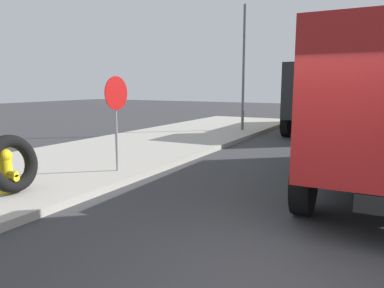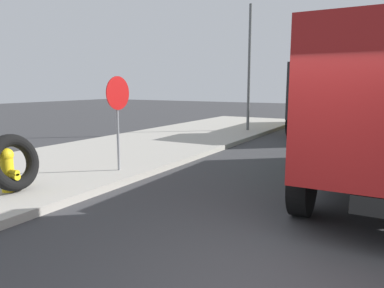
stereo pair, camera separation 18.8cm
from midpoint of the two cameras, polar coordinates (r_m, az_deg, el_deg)
The scene contains 5 objects.
fire_hydrant at distance 7.46m, azimuth -28.10°, elevation -3.62°, with size 0.27×0.60×0.83m.
loose_tire at distance 7.40m, azimuth -27.35°, elevation -2.77°, with size 1.08×1.08×0.24m, color black.
stop_sign at distance 8.39m, azimuth -12.59°, elevation 5.94°, with size 0.76×0.08×2.17m.
dump_truck_yellow at distance 17.32m, azimuth 20.22°, elevation 7.04°, with size 7.06×2.93×3.00m.
street_light_pole at distance 16.20m, azimuth 7.87°, elevation 11.79°, with size 0.12×0.12×5.40m, color #595B5E.
Camera 1 is at (-3.42, -0.77, 2.11)m, focal length 33.57 mm.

